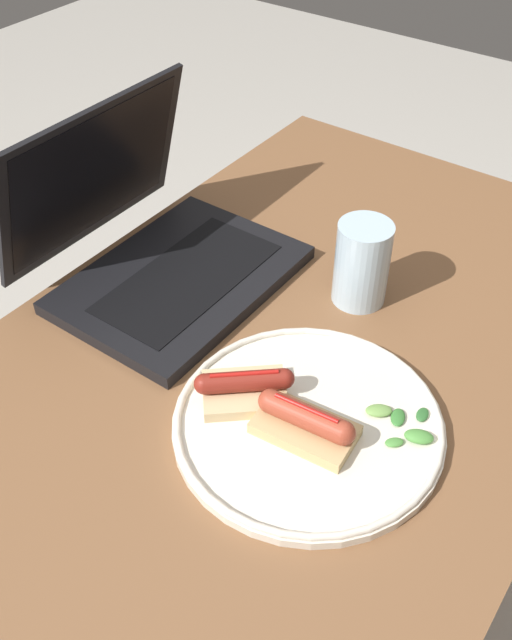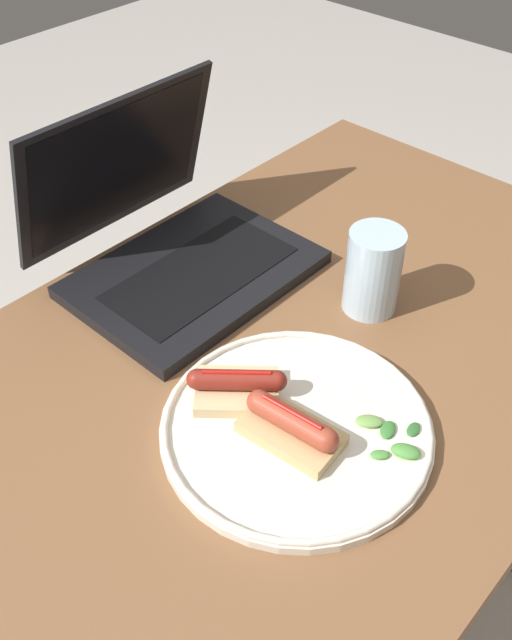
% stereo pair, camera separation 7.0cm
% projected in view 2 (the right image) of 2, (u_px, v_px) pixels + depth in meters
% --- Properties ---
extents(desk, '(1.17, 0.65, 0.77)m').
position_uv_depth(desk, '(259.00, 442.00, 0.90)').
color(desk, brown).
rests_on(desk, ground_plane).
extents(laptop, '(0.31, 0.28, 0.22)m').
position_uv_depth(laptop, '(172.00, 243.00, 0.95)').
color(laptop, black).
rests_on(laptop, desk).
extents(plate, '(0.29, 0.29, 0.02)m').
position_uv_depth(plate, '(296.00, 427.00, 0.75)').
color(plate, silver).
rests_on(plate, desk).
extents(sausage_toast_left, '(0.07, 0.11, 0.04)m').
position_uv_depth(sausage_toast_left, '(291.00, 427.00, 0.73)').
color(sausage_toast_left, tan).
rests_on(sausage_toast_left, plate).
extents(sausage_toast_middle, '(0.11, 0.11, 0.04)m').
position_uv_depth(sausage_toast_middle, '(237.00, 386.00, 0.77)').
color(sausage_toast_middle, '#D6B784').
rests_on(sausage_toast_middle, plate).
extents(salad_pile, '(0.07, 0.09, 0.01)m').
position_uv_depth(salad_pile, '(393.00, 439.00, 0.73)').
color(salad_pile, '#709E4C').
rests_on(salad_pile, plate).
extents(drinking_glass, '(0.07, 0.07, 0.11)m').
position_uv_depth(drinking_glass, '(373.00, 271.00, 0.88)').
color(drinking_glass, silver).
rests_on(drinking_glass, desk).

